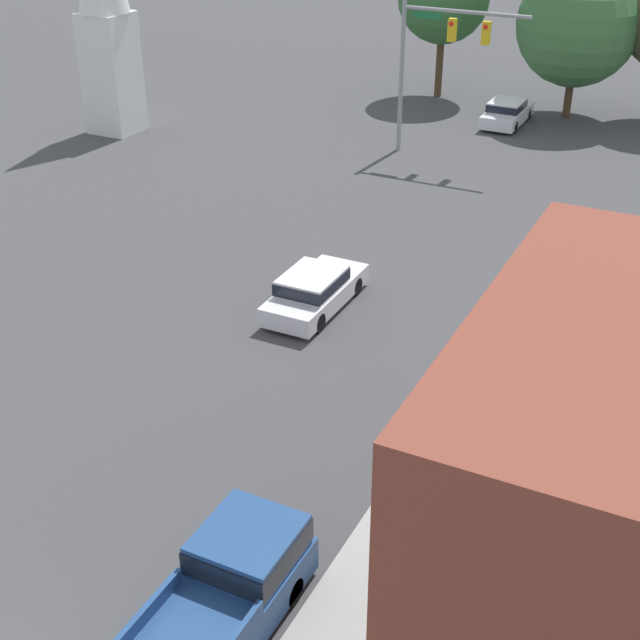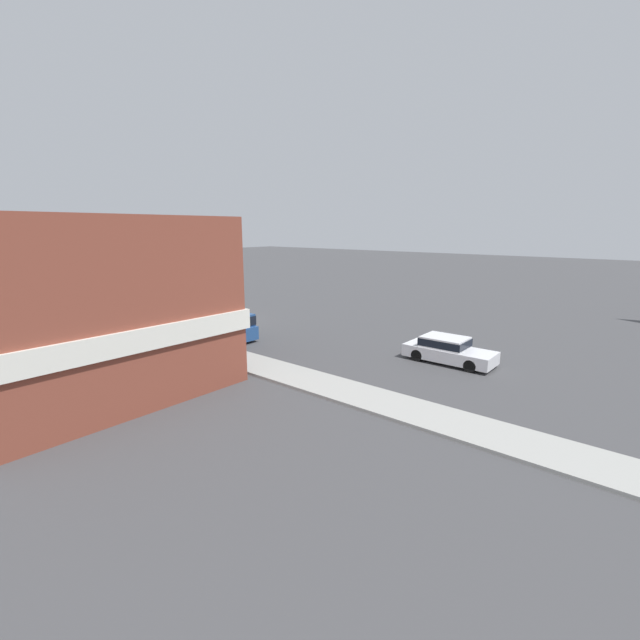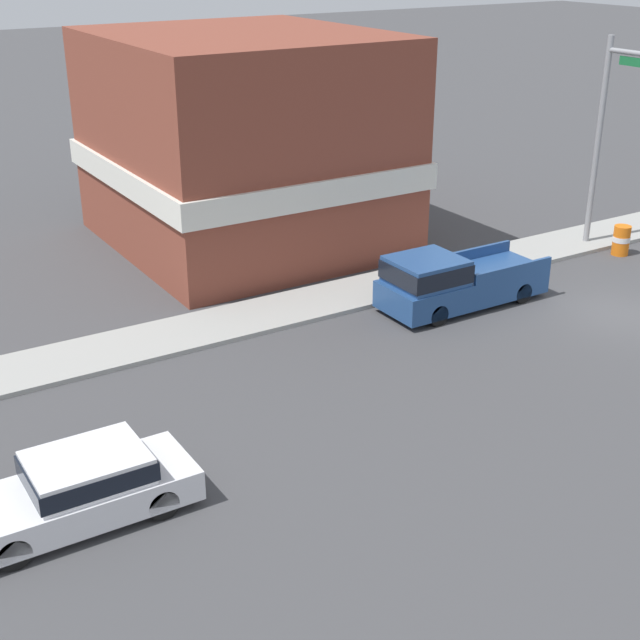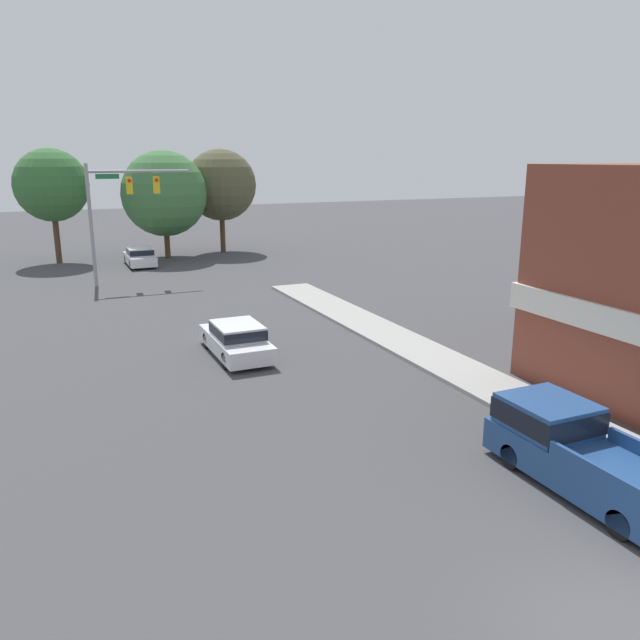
{
  "view_description": "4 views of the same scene",
  "coord_description": "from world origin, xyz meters",
  "views": [
    {
      "loc": [
        10.92,
        -6.7,
        14.65
      ],
      "look_at": [
        0.69,
        13.76,
        1.98
      ],
      "focal_mm": 50.0,
      "sensor_mm": 36.0,
      "label": 1
    },
    {
      "loc": [
        20.27,
        26.66,
        7.23
      ],
      "look_at": [
        0.3,
        9.99,
        1.61
      ],
      "focal_mm": 24.0,
      "sensor_mm": 36.0,
      "label": 2
    },
    {
      "loc": [
        -16.74,
        21.42,
        10.95
      ],
      "look_at": [
        -0.56,
        11.41,
        2.64
      ],
      "focal_mm": 50.0,
      "sensor_mm": 36.0,
      "label": 3
    },
    {
      "loc": [
        -8.33,
        -6.17,
        7.93
      ],
      "look_at": [
        -0.75,
        10.8,
        3.08
      ],
      "focal_mm": 35.0,
      "sensor_mm": 36.0,
      "label": 4
    }
  ],
  "objects": [
    {
      "name": "sidewalk_curb",
      "position": [
        5.7,
        0.0,
        0.07
      ],
      "size": [
        2.4,
        60.0,
        0.14
      ],
      "color": "#9E9E99",
      "rests_on": "ground"
    },
    {
      "name": "corner_brick_building",
      "position": [
        12.64,
        6.59,
        3.77
      ],
      "size": [
        10.78,
        9.75,
        7.72
      ],
      "color": "brown",
      "rests_on": "ground"
    },
    {
      "name": "ground_plane",
      "position": [
        0.0,
        0.0,
        0.0
      ],
      "size": [
        200.0,
        200.0,
        0.0
      ],
      "primitive_type": "plane",
      "color": "#424244"
    },
    {
      "name": "construction_barrel",
      "position": [
        3.9,
        -4.38,
        0.56
      ],
      "size": [
        0.63,
        0.63,
        1.1
      ],
      "color": "orange",
      "rests_on": "ground"
    },
    {
      "name": "car_lead",
      "position": [
        -1.45,
        17.61,
        0.74
      ],
      "size": [
        1.91,
        4.8,
        1.42
      ],
      "color": "black",
      "rests_on": "ground"
    },
    {
      "name": "pickup_truck_parked",
      "position": [
        3.28,
        4.21,
        0.9
      ],
      "size": [
        2.04,
        5.55,
        1.83
      ],
      "color": "black",
      "rests_on": "ground"
    },
    {
      "name": "near_signal_assembly",
      "position": [
        2.74,
        -4.23,
        5.68
      ],
      "size": [
        8.1,
        0.49,
        7.66
      ],
      "color": "gray",
      "rests_on": "ground"
    }
  ]
}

